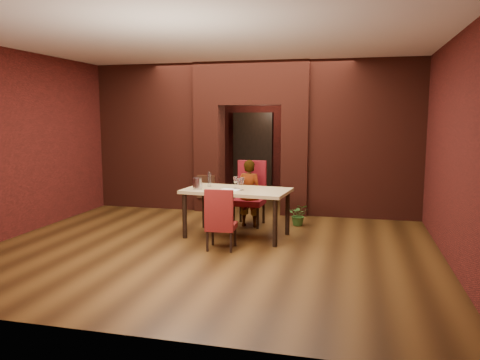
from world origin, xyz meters
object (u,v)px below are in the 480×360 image
object	(u,v)px
wine_glass_c	(242,184)
wine_bucket	(197,184)
wine_glass_a	(235,183)
wine_glass_b	(238,184)
water_bottle	(209,179)
chair_far	(249,194)
dining_table	(237,213)
potted_plant	(299,215)
person_seated	(249,193)
chair_near	(221,219)

from	to	relation	value
wine_glass_c	wine_bucket	distance (m)	0.76
wine_glass_a	wine_bucket	distance (m)	0.66
wine_glass_b	water_bottle	size ratio (longest dim) A/B	0.68
chair_far	wine_bucket	xyz separation A→B (m)	(-0.66, -1.07, 0.32)
dining_table	wine_glass_c	xyz separation A→B (m)	(0.11, -0.09, 0.52)
dining_table	potted_plant	bearing A→B (deg)	54.27
wine_glass_a	wine_glass_c	xyz separation A→B (m)	(0.16, -0.18, 0.01)
dining_table	wine_glass_b	distance (m)	0.51
wine_glass_a	water_bottle	distance (m)	0.50
person_seated	wine_glass_a	bearing A→B (deg)	86.79
person_seated	wine_bucket	distance (m)	1.22
person_seated	wine_glass_b	xyz separation A→B (m)	(-0.01, -0.77, 0.29)
wine_glass_b	potted_plant	distance (m)	1.58
chair_near	wine_glass_a	xyz separation A→B (m)	(-0.00, 0.89, 0.44)
dining_table	wine_bucket	xyz separation A→B (m)	(-0.64, -0.20, 0.51)
dining_table	person_seated	world-z (taller)	person_seated
chair_near	wine_bucket	xyz separation A→B (m)	(-0.60, 0.61, 0.44)
wine_glass_a	wine_glass_c	size ratio (longest dim) A/B	0.93
dining_table	chair_near	xyz separation A→B (m)	(-0.04, -0.80, 0.07)
chair_near	wine_glass_b	bearing A→B (deg)	-99.49
chair_far	wine_glass_a	size ratio (longest dim) A/B	6.16
chair_near	person_seated	bearing A→B (deg)	-97.41
dining_table	water_bottle	bearing A→B (deg)	170.03
chair_far	wine_glass_b	size ratio (longest dim) A/B	6.63
chair_near	person_seated	size ratio (longest dim) A/B	0.76
wine_glass_a	wine_glass_b	world-z (taller)	wine_glass_a
chair_near	wine_glass_a	size ratio (longest dim) A/B	4.89
water_bottle	potted_plant	size ratio (longest dim) A/B	0.65
dining_table	water_bottle	size ratio (longest dim) A/B	6.56
wine_glass_c	person_seated	bearing A→B (deg)	94.62
dining_table	chair_far	bearing A→B (deg)	94.68
wine_glass_a	potted_plant	distance (m)	1.57
dining_table	wine_glass_c	size ratio (longest dim) A/B	8.27
wine_glass_b	wine_bucket	distance (m)	0.70
wine_glass_b	potted_plant	bearing A→B (deg)	49.47
dining_table	water_bottle	xyz separation A→B (m)	(-0.54, 0.15, 0.55)
wine_glass_a	water_bottle	xyz separation A→B (m)	(-0.49, 0.06, 0.04)
wine_glass_b	chair_far	bearing A→B (deg)	90.89
chair_far	wine_glass_c	world-z (taller)	chair_far
chair_far	chair_near	world-z (taller)	chair_far
chair_far	wine_glass_b	world-z (taller)	chair_far
dining_table	person_seated	bearing A→B (deg)	92.62
person_seated	wine_glass_b	size ratio (longest dim) A/B	6.89
dining_table	wine_glass_a	xyz separation A→B (m)	(-0.05, 0.09, 0.51)
wine_bucket	potted_plant	world-z (taller)	wine_bucket
person_seated	potted_plant	distance (m)	1.04
wine_glass_b	wine_bucket	bearing A→B (deg)	-163.81
person_seated	wine_glass_a	xyz separation A→B (m)	(-0.09, -0.68, 0.29)
chair_far	dining_table	bearing A→B (deg)	-88.56
chair_near	wine_glass_c	world-z (taller)	wine_glass_c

